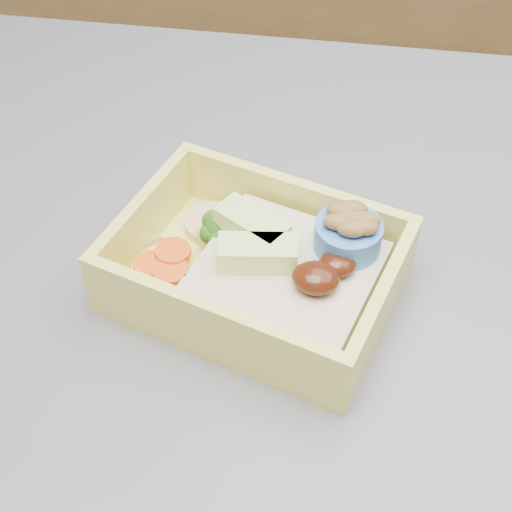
# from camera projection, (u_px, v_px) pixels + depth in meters

# --- Properties ---
(bento_box) EXTENTS (0.22, 0.18, 0.07)m
(bento_box) POSITION_uv_depth(u_px,v_px,m) (265.00, 269.00, 0.48)
(bento_box) COLOR #E9DF60
(bento_box) RESTS_ON island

